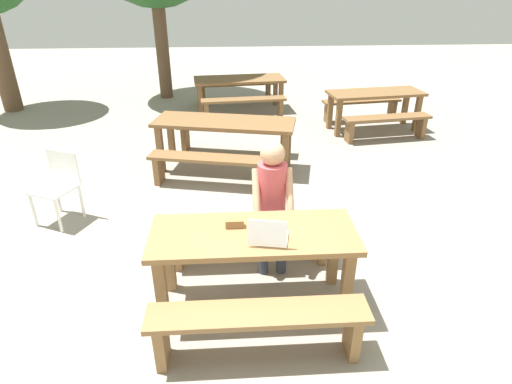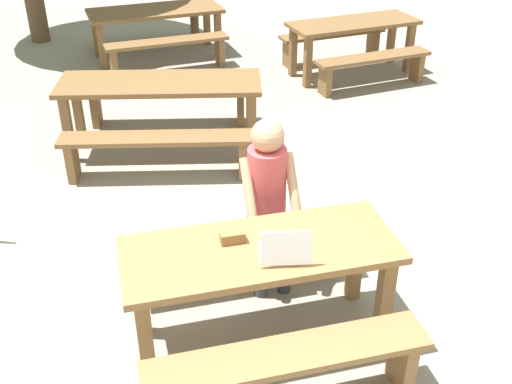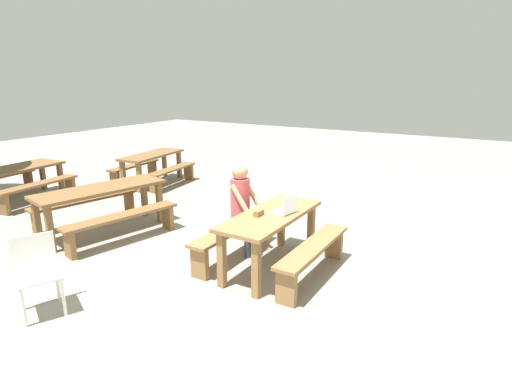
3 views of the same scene
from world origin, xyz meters
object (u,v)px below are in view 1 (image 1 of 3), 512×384
Objects in this scene: picnic_table_front at (254,245)px; person_seated at (272,197)px; laptop at (268,236)px; picnic_table_mid at (375,98)px; plastic_chair at (58,184)px; picnic_table_rear at (239,83)px; picnic_table_distant at (224,128)px; small_pouch at (235,223)px.

person_seated reaches higher than picnic_table_front.
laptop is 5.43m from picnic_table_mid.
plastic_chair is at bearing 156.48° from person_seated.
plastic_chair is at bearing -154.94° from picnic_table_mid.
picnic_table_mid is (2.44, 4.85, -0.22)m from laptop.
person_seated reaches higher than picnic_table_rear.
picnic_table_distant is at bearing 59.92° from plastic_chair.
picnic_table_rear is (-0.17, 5.54, -0.19)m from person_seated.
picnic_table_front reaches higher than picnic_table_mid.
small_pouch is at bearing -127.82° from picnic_table_mid.
laptop reaches higher than picnic_table_distant.
picnic_table_mid is 3.26m from picnic_table_distant.
person_seated is 2.70m from plastic_chair.
picnic_table_front is 2.06× the size of plastic_chair.
picnic_table_mid is (2.55, 4.69, -0.03)m from picnic_table_front.
picnic_table_mid is at bearing 60.40° from person_seated.
plastic_chair reaches higher than picnic_table_front.
person_seated is (0.21, 0.58, 0.15)m from picnic_table_front.
small_pouch is at bearing -75.62° from picnic_table_distant.
laptop is 2.25× the size of small_pouch.
laptop is at bearing -54.22° from picnic_table_front.
plastic_chair is 0.43× the size of picnic_table_rear.
laptop is 6.29m from picnic_table_rear.
picnic_table_distant is at bearing -156.91° from picnic_table_mid.
plastic_chair is at bearing -26.56° from laptop.
laptop is 0.18× the size of picnic_table_rear.
picnic_table_mid is 0.84× the size of picnic_table_distant.
small_pouch is 5.34m from picnic_table_mid.
laptop is 0.75m from person_seated.
picnic_table_mid is at bearing 42.78° from picnic_table_distant.
plastic_chair reaches higher than picnic_table_rear.
plastic_chair is at bearing 143.20° from small_pouch.
laptop is at bearing -94.93° from picnic_table_rear.
small_pouch reaches higher than picnic_table_front.
picnic_table_front is at bearing -95.97° from picnic_table_rear.
laptop reaches higher than picnic_table_mid.
plastic_chair is (-2.08, 1.56, -0.34)m from small_pouch.
plastic_chair is 5.03m from picnic_table_rear.
picnic_table_rear is (-2.51, 1.43, -0.01)m from picnic_table_mid.
laptop is 3.22m from picnic_table_distant.
small_pouch is at bearing -11.94° from plastic_chair.
picnic_table_front is at bearing -30.72° from small_pouch.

